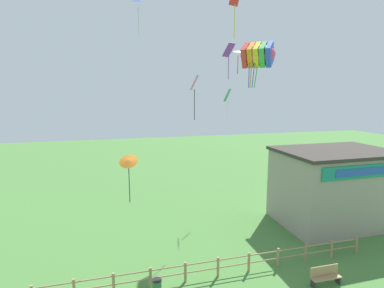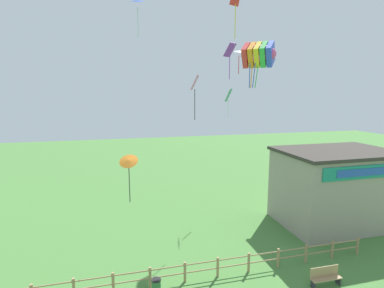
% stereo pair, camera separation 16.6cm
% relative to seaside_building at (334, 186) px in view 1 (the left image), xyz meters
% --- Properties ---
extents(wooden_fence, '(20.05, 0.14, 1.10)m').
position_rel_seaside_building_xyz_m(wooden_fence, '(-11.73, -4.31, -2.22)').
color(wooden_fence, '#9E7F56').
rests_on(wooden_fence, ground_plane).
extents(seaside_building, '(8.36, 5.82, 5.65)m').
position_rel_seaside_building_xyz_m(seaside_building, '(0.00, 0.00, 0.00)').
color(seaside_building, gray).
rests_on(seaside_building, ground_plane).
extents(park_bench_by_building, '(1.64, 0.42, 0.99)m').
position_rel_seaside_building_xyz_m(park_bench_by_building, '(-5.76, -6.42, -2.33)').
color(park_bench_by_building, '#9E7F56').
rests_on(park_bench_by_building, ground_plane).
extents(kite_rainbow_parafoil, '(2.85, 2.78, 3.00)m').
position_rel_seaside_building_xyz_m(kite_rainbow_parafoil, '(-6.61, 0.18, 9.41)').
color(kite_rainbow_parafoil, '#E54C8C').
extents(kite_pink_diamond, '(0.70, 0.83, 2.72)m').
position_rel_seaside_building_xyz_m(kite_pink_diamond, '(-11.07, -0.44, 7.24)').
color(kite_pink_diamond, pink).
extents(kite_green_diamond, '(0.63, 0.92, 2.44)m').
position_rel_seaside_building_xyz_m(kite_green_diamond, '(-6.17, 6.43, 6.61)').
color(kite_green_diamond, green).
extents(kite_blue_delta, '(0.83, 0.81, 1.67)m').
position_rel_seaside_building_xyz_m(kite_blue_delta, '(-14.68, -4.13, 10.80)').
color(kite_blue_delta, blue).
extents(kite_white_delta, '(0.88, 0.87, 1.74)m').
position_rel_seaside_building_xyz_m(kite_white_delta, '(-6.93, 2.59, 9.85)').
color(kite_white_delta, white).
extents(kite_orange_delta, '(1.29, 1.21, 2.77)m').
position_rel_seaside_building_xyz_m(kite_orange_delta, '(-15.19, -1.39, 3.09)').
color(kite_orange_delta, orange).
extents(kite_purple_streamer, '(1.11, 1.05, 2.81)m').
position_rel_seaside_building_xyz_m(kite_purple_streamer, '(-6.69, 4.99, 10.11)').
color(kite_purple_streamer, purple).
extents(kite_red_diamond, '(0.87, 0.64, 3.13)m').
position_rel_seaside_building_xyz_m(kite_red_diamond, '(-8.00, 0.86, 12.71)').
color(kite_red_diamond, red).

